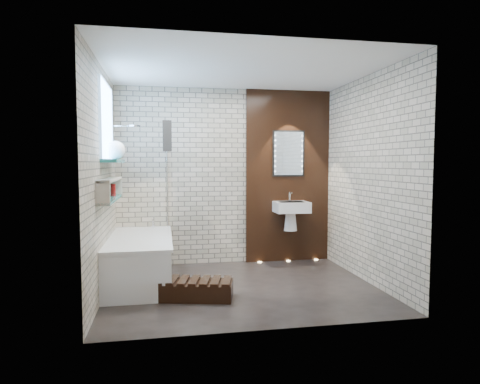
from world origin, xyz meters
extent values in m
plane|color=black|center=(0.00, 0.00, 0.00)|extent=(3.20, 3.20, 0.00)
cube|color=#9F967E|center=(0.00, 1.30, 1.30)|extent=(3.20, 0.04, 2.60)
cube|color=#9F967E|center=(0.00, -1.30, 1.30)|extent=(3.20, 0.04, 2.60)
cube|color=#9F967E|center=(-1.60, 0.00, 1.30)|extent=(0.04, 2.60, 2.60)
cube|color=#9F967E|center=(1.60, 0.00, 1.30)|extent=(0.04, 2.60, 2.60)
plane|color=white|center=(0.00, 0.00, 2.60)|extent=(3.20, 3.20, 0.00)
cube|color=black|center=(0.95, 1.27, 1.30)|extent=(1.30, 0.06, 2.60)
cube|color=#7FADE0|center=(-1.59, 0.35, 2.00)|extent=(0.03, 1.00, 0.90)
cube|color=teal|center=(-1.51, 0.35, 1.53)|extent=(0.18, 1.00, 0.04)
cube|color=teal|center=(-1.53, 0.15, 1.08)|extent=(0.14, 1.30, 0.03)
cube|color=#B2A899|center=(-1.53, 0.15, 1.32)|extent=(0.14, 1.30, 0.03)
cube|color=#B2A899|center=(-1.53, -0.48, 1.20)|extent=(0.14, 0.03, 0.26)
cube|color=#B2A899|center=(-1.53, 0.79, 1.20)|extent=(0.14, 0.03, 0.26)
cube|color=white|center=(-1.23, 0.45, 0.28)|extent=(0.75, 1.70, 0.55)
cube|color=white|center=(-1.23, 0.45, 0.57)|extent=(0.79, 1.74, 0.03)
cylinder|color=silver|center=(-1.08, 1.18, 0.64)|extent=(0.04, 0.04, 0.12)
cube|color=white|center=(-0.87, 0.89, 1.28)|extent=(0.01, 0.78, 1.40)
cube|color=#282320|center=(-0.87, 0.63, 1.85)|extent=(0.11, 0.29, 0.38)
cylinder|color=silver|center=(-1.30, 0.95, 2.00)|extent=(0.18, 0.18, 0.02)
cube|color=white|center=(0.95, 1.06, 0.85)|extent=(0.50, 0.36, 0.16)
cone|color=white|center=(0.95, 1.11, 0.63)|extent=(0.20, 0.20, 0.28)
cylinder|color=silver|center=(0.95, 1.16, 1.00)|extent=(0.03, 0.03, 0.14)
cube|color=black|center=(0.95, 1.24, 1.65)|extent=(0.50, 0.02, 0.70)
cube|color=silver|center=(0.95, 1.23, 1.65)|extent=(0.45, 0.01, 0.65)
cube|color=black|center=(-0.60, -0.30, 0.09)|extent=(0.91, 0.56, 0.19)
cylinder|color=maroon|center=(-1.53, 0.43, 1.17)|extent=(0.06, 0.06, 0.15)
cylinder|color=maroon|center=(-1.53, -0.12, 1.18)|extent=(0.05, 0.05, 0.17)
cylinder|color=maroon|center=(-1.53, -0.24, 1.17)|extent=(0.06, 0.06, 0.13)
cylinder|color=#A15418|center=(-1.53, -0.18, 1.15)|extent=(0.05, 0.05, 0.11)
sphere|color=white|center=(-1.50, 0.52, 1.66)|extent=(0.23, 0.23, 0.23)
cylinder|color=#FFD899|center=(0.50, 1.20, 0.01)|extent=(0.06, 0.06, 0.01)
cylinder|color=#FFD899|center=(0.95, 1.20, 0.01)|extent=(0.06, 0.06, 0.01)
cylinder|color=#FFD899|center=(1.40, 1.20, 0.01)|extent=(0.06, 0.06, 0.01)
camera|label=1|loc=(-0.93, -4.85, 1.51)|focal=31.13mm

